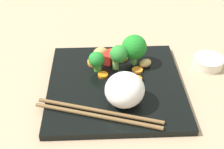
{
  "coord_description": "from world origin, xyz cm",
  "views": [
    {
      "loc": [
        46.58,
        0.35,
        39.29
      ],
      "look_at": [
        -0.05,
        -0.33,
        3.25
      ],
      "focal_mm": 49.48,
      "sensor_mm": 36.0,
      "label": 1
    }
  ],
  "objects_px": {
    "square_plate": "(114,85)",
    "sauce_cup": "(207,62)",
    "carrot_slice_2": "(135,80)",
    "broccoli_floret_2": "(133,47)",
    "rice_mound": "(123,90)",
    "chopstick_pair": "(96,113)"
  },
  "relations": [
    {
      "from": "square_plate",
      "to": "carrot_slice_2",
      "type": "bearing_deg",
      "value": 96.97
    },
    {
      "from": "chopstick_pair",
      "to": "sauce_cup",
      "type": "bearing_deg",
      "value": 49.57
    },
    {
      "from": "broccoli_floret_2",
      "to": "rice_mound",
      "type": "bearing_deg",
      "value": -9.98
    },
    {
      "from": "rice_mound",
      "to": "sauce_cup",
      "type": "height_order",
      "value": "rice_mound"
    },
    {
      "from": "rice_mound",
      "to": "sauce_cup",
      "type": "bearing_deg",
      "value": 125.77
    },
    {
      "from": "broccoli_floret_2",
      "to": "sauce_cup",
      "type": "distance_m",
      "value": 0.17
    },
    {
      "from": "square_plate",
      "to": "broccoli_floret_2",
      "type": "distance_m",
      "value": 0.09
    },
    {
      "from": "broccoli_floret_2",
      "to": "chopstick_pair",
      "type": "xyz_separation_m",
      "value": [
        0.15,
        -0.07,
        -0.04
      ]
    },
    {
      "from": "chopstick_pair",
      "to": "rice_mound",
      "type": "bearing_deg",
      "value": 49.67
    },
    {
      "from": "square_plate",
      "to": "broccoli_floret_2",
      "type": "bearing_deg",
      "value": 150.52
    },
    {
      "from": "carrot_slice_2",
      "to": "sauce_cup",
      "type": "distance_m",
      "value": 0.17
    },
    {
      "from": "sauce_cup",
      "to": "broccoli_floret_2",
      "type": "bearing_deg",
      "value": -86.75
    },
    {
      "from": "carrot_slice_2",
      "to": "sauce_cup",
      "type": "height_order",
      "value": "same"
    },
    {
      "from": "rice_mound",
      "to": "sauce_cup",
      "type": "relative_size",
      "value": 1.17
    },
    {
      "from": "rice_mound",
      "to": "broccoli_floret_2",
      "type": "distance_m",
      "value": 0.12
    },
    {
      "from": "square_plate",
      "to": "chopstick_pair",
      "type": "xyz_separation_m",
      "value": [
        0.09,
        -0.03,
        0.01
      ]
    },
    {
      "from": "square_plate",
      "to": "sauce_cup",
      "type": "xyz_separation_m",
      "value": [
        -0.08,
        0.2,
        0.0
      ]
    },
    {
      "from": "broccoli_floret_2",
      "to": "chopstick_pair",
      "type": "distance_m",
      "value": 0.17
    },
    {
      "from": "square_plate",
      "to": "rice_mound",
      "type": "xyz_separation_m",
      "value": [
        0.06,
        0.02,
        0.04
      ]
    },
    {
      "from": "broccoli_floret_2",
      "to": "carrot_slice_2",
      "type": "xyz_separation_m",
      "value": [
        0.06,
        0.0,
        -0.04
      ]
    },
    {
      "from": "sauce_cup",
      "to": "chopstick_pair",
      "type": "bearing_deg",
      "value": -54.21
    },
    {
      "from": "square_plate",
      "to": "rice_mound",
      "type": "height_order",
      "value": "rice_mound"
    }
  ]
}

